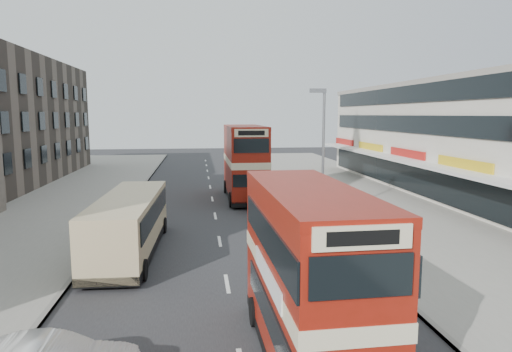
{
  "coord_description": "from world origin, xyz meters",
  "views": [
    {
      "loc": [
        -1.04,
        -8.94,
        6.57
      ],
      "look_at": [
        1.02,
        7.03,
        4.37
      ],
      "focal_mm": 31.7,
      "sensor_mm": 36.0,
      "label": 1
    }
  ],
  "objects_px": {
    "street_lamp": "(322,144)",
    "car_right_a": "(307,215)",
    "car_right_b": "(281,203)",
    "bus_second": "(245,162)",
    "car_right_c": "(255,176)",
    "cyclist": "(294,211)",
    "pedestrian_near": "(363,214)",
    "bus_main": "(309,276)",
    "coach": "(129,222)"
  },
  "relations": [
    {
      "from": "street_lamp",
      "to": "car_right_a",
      "type": "height_order",
      "value": "street_lamp"
    },
    {
      "from": "car_right_a",
      "to": "car_right_b",
      "type": "bearing_deg",
      "value": -164.34
    },
    {
      "from": "bus_second",
      "to": "car_right_c",
      "type": "height_order",
      "value": "bus_second"
    },
    {
      "from": "street_lamp",
      "to": "cyclist",
      "type": "xyz_separation_m",
      "value": [
        -1.88,
        -0.67,
        -4.0
      ]
    },
    {
      "from": "bus_second",
      "to": "car_right_c",
      "type": "relative_size",
      "value": 2.81
    },
    {
      "from": "street_lamp",
      "to": "pedestrian_near",
      "type": "bearing_deg",
      "value": -56.1
    },
    {
      "from": "car_right_b",
      "to": "car_right_a",
      "type": "bearing_deg",
      "value": 17.4
    },
    {
      "from": "bus_main",
      "to": "car_right_c",
      "type": "relative_size",
      "value": 2.33
    },
    {
      "from": "car_right_a",
      "to": "cyclist",
      "type": "xyz_separation_m",
      "value": [
        -0.71,
        0.58,
        0.13
      ]
    },
    {
      "from": "bus_main",
      "to": "coach",
      "type": "relative_size",
      "value": 0.85
    },
    {
      "from": "coach",
      "to": "car_right_b",
      "type": "height_order",
      "value": "coach"
    },
    {
      "from": "bus_second",
      "to": "cyclist",
      "type": "xyz_separation_m",
      "value": [
        2.07,
        -8.46,
        -2.12
      ]
    },
    {
      "from": "bus_second",
      "to": "car_right_a",
      "type": "distance_m",
      "value": 9.72
    },
    {
      "from": "street_lamp",
      "to": "car_right_c",
      "type": "bearing_deg",
      "value": 97.3
    },
    {
      "from": "street_lamp",
      "to": "coach",
      "type": "relative_size",
      "value": 0.83
    },
    {
      "from": "bus_second",
      "to": "pedestrian_near",
      "type": "xyz_separation_m",
      "value": [
        5.72,
        -10.43,
        -1.96
      ]
    },
    {
      "from": "pedestrian_near",
      "to": "cyclist",
      "type": "xyz_separation_m",
      "value": [
        -3.65,
        1.97,
        -0.16
      ]
    },
    {
      "from": "bus_second",
      "to": "car_right_c",
      "type": "xyz_separation_m",
      "value": [
        1.88,
        8.34,
        -2.3
      ]
    },
    {
      "from": "bus_main",
      "to": "car_right_b",
      "type": "height_order",
      "value": "bus_main"
    },
    {
      "from": "car_right_c",
      "to": "coach",
      "type": "bearing_deg",
      "value": -29.37
    },
    {
      "from": "car_right_a",
      "to": "car_right_c",
      "type": "bearing_deg",
      "value": -173.0
    },
    {
      "from": "bus_main",
      "to": "bus_second",
      "type": "bearing_deg",
      "value": -93.07
    },
    {
      "from": "car_right_a",
      "to": "cyclist",
      "type": "distance_m",
      "value": 0.93
    },
    {
      "from": "street_lamp",
      "to": "pedestrian_near",
      "type": "distance_m",
      "value": 4.98
    },
    {
      "from": "street_lamp",
      "to": "cyclist",
      "type": "relative_size",
      "value": 3.75
    },
    {
      "from": "car_right_a",
      "to": "coach",
      "type": "bearing_deg",
      "value": -62.23
    },
    {
      "from": "street_lamp",
      "to": "pedestrian_near",
      "type": "xyz_separation_m",
      "value": [
        1.77,
        -2.64,
        -3.84
      ]
    },
    {
      "from": "coach",
      "to": "car_right_c",
      "type": "bearing_deg",
      "value": 70.0
    },
    {
      "from": "coach",
      "to": "pedestrian_near",
      "type": "bearing_deg",
      "value": 14.88
    },
    {
      "from": "street_lamp",
      "to": "pedestrian_near",
      "type": "height_order",
      "value": "street_lamp"
    },
    {
      "from": "street_lamp",
      "to": "bus_second",
      "type": "relative_size",
      "value": 0.81
    },
    {
      "from": "bus_second",
      "to": "pedestrian_near",
      "type": "bearing_deg",
      "value": 118.69
    },
    {
      "from": "car_right_b",
      "to": "cyclist",
      "type": "relative_size",
      "value": 2.02
    },
    {
      "from": "car_right_b",
      "to": "pedestrian_near",
      "type": "bearing_deg",
      "value": 40.59
    },
    {
      "from": "bus_main",
      "to": "car_right_c",
      "type": "xyz_separation_m",
      "value": [
        2.69,
        32.06,
        -1.8
      ]
    },
    {
      "from": "car_right_a",
      "to": "pedestrian_near",
      "type": "bearing_deg",
      "value": 68.78
    },
    {
      "from": "car_right_b",
      "to": "coach",
      "type": "bearing_deg",
      "value": -41.08
    },
    {
      "from": "street_lamp",
      "to": "coach",
      "type": "height_order",
      "value": "street_lamp"
    },
    {
      "from": "coach",
      "to": "car_right_a",
      "type": "relative_size",
      "value": 2.17
    },
    {
      "from": "bus_second",
      "to": "coach",
      "type": "xyz_separation_m",
      "value": [
        -6.9,
        -13.29,
        -1.39
      ]
    },
    {
      "from": "street_lamp",
      "to": "car_right_a",
      "type": "distance_m",
      "value": 4.47
    },
    {
      "from": "bus_main",
      "to": "car_right_a",
      "type": "distance_m",
      "value": 15.21
    },
    {
      "from": "street_lamp",
      "to": "car_right_b",
      "type": "xyz_separation_m",
      "value": [
        -2.0,
        2.78,
        -4.18
      ]
    },
    {
      "from": "car_right_b",
      "to": "street_lamp",
      "type": "bearing_deg",
      "value": 41.44
    },
    {
      "from": "street_lamp",
      "to": "cyclist",
      "type": "bearing_deg",
      "value": -160.38
    },
    {
      "from": "car_right_c",
      "to": "cyclist",
      "type": "height_order",
      "value": "cyclist"
    },
    {
      "from": "car_right_b",
      "to": "cyclist",
      "type": "xyz_separation_m",
      "value": [
        0.12,
        -3.45,
        0.18
      ]
    },
    {
      "from": "coach",
      "to": "pedestrian_near",
      "type": "height_order",
      "value": "coach"
    },
    {
      "from": "street_lamp",
      "to": "car_right_c",
      "type": "height_order",
      "value": "street_lamp"
    },
    {
      "from": "car_right_c",
      "to": "cyclist",
      "type": "bearing_deg",
      "value": -6.65
    }
  ]
}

